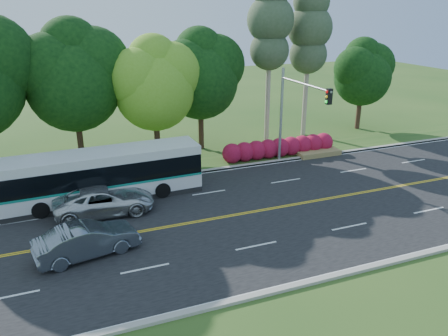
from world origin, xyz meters
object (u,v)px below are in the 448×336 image
object	(u,v)px
transit_bus	(104,176)
suv	(104,201)
sedan	(87,240)
traffic_signal	(295,105)

from	to	relation	value
transit_bus	suv	size ratio (longest dim) A/B	2.11
sedan	transit_bus	bearing A→B (deg)	-25.63
traffic_signal	suv	distance (m)	14.21
transit_bus	suv	distance (m)	2.11
transit_bus	sedan	xyz separation A→B (m)	(-1.56, -6.24, -0.72)
traffic_signal	sedan	distance (m)	16.69
transit_bus	suv	xyz separation A→B (m)	(-0.25, -1.96, -0.73)
suv	transit_bus	bearing A→B (deg)	-6.17
transit_bus	sedan	size ratio (longest dim) A/B	2.45
transit_bus	sedan	distance (m)	6.47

